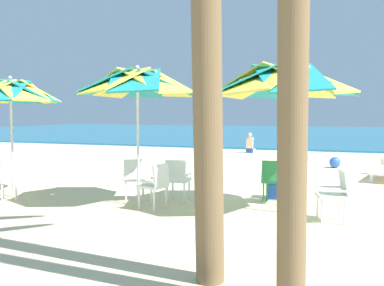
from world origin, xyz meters
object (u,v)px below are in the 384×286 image
(plastic_chair_0, at_px, (274,179))
(beach_umbrella_2, at_px, (10,93))
(beach_umbrella_0, at_px, (281,82))
(sun_lounger_1, at_px, (295,164))
(plastic_chair_4, at_px, (134,177))
(beachgoer_seated, at_px, (250,146))
(beach_umbrella_1, at_px, (137,84))
(plastic_chair_2, at_px, (177,178))
(cooler_box, at_px, (279,189))
(beach_ball, at_px, (335,162))
(plastic_chair_1, at_px, (335,192))
(plastic_chair_3, at_px, (155,183))

(plastic_chair_0, relative_size, beach_umbrella_2, 0.34)
(beach_umbrella_0, relative_size, sun_lounger_1, 1.24)
(plastic_chair_4, height_order, beachgoer_seated, beachgoer_seated)
(beach_umbrella_1, xyz_separation_m, beach_umbrella_2, (-2.92, -0.13, -0.12))
(plastic_chair_2, relative_size, beachgoer_seated, 0.94)
(cooler_box, xyz_separation_m, beach_ball, (1.10, 5.55, -0.02))
(beach_umbrella_1, height_order, sun_lounger_1, beach_umbrella_1)
(beach_umbrella_1, height_order, cooler_box, beach_umbrella_1)
(plastic_chair_4, height_order, sun_lounger_1, plastic_chair_4)
(plastic_chair_1, distance_m, plastic_chair_3, 3.13)
(plastic_chair_4, bearing_deg, plastic_chair_2, 9.79)
(beach_umbrella_0, height_order, beachgoer_seated, beach_umbrella_0)
(beach_ball, bearing_deg, beachgoer_seated, 130.93)
(beach_umbrella_0, distance_m, cooler_box, 2.45)
(beach_umbrella_1, height_order, plastic_chair_3, beach_umbrella_1)
(beach_umbrella_0, xyz_separation_m, plastic_chair_4, (-2.92, 0.01, -1.84))
(plastic_chair_0, height_order, beach_umbrella_2, beach_umbrella_2)
(beach_umbrella_0, bearing_deg, plastic_chair_4, 179.78)
(plastic_chair_2, xyz_separation_m, beach_umbrella_2, (-3.52, -0.64, 1.72))
(plastic_chair_1, height_order, sun_lounger_1, plastic_chair_1)
(beachgoer_seated, bearing_deg, plastic_chair_3, -87.43)
(beach_umbrella_0, xyz_separation_m, sun_lounger_1, (-0.17, 5.07, -2.06))
(beach_umbrella_1, relative_size, beach_umbrella_2, 1.05)
(plastic_chair_1, height_order, cooler_box, plastic_chair_1)
(beach_umbrella_0, relative_size, plastic_chair_2, 3.14)
(sun_lounger_1, bearing_deg, beach_ball, 56.17)
(sun_lounger_1, relative_size, beachgoer_seated, 2.37)
(plastic_chair_3, xyz_separation_m, plastic_chair_4, (-0.74, 0.59, 0.00))
(cooler_box, xyz_separation_m, beachgoer_seated, (-2.55, 9.75, 0.09))
(plastic_chair_1, height_order, plastic_chair_2, same)
(cooler_box, bearing_deg, sun_lounger_1, 90.37)
(sun_lounger_1, bearing_deg, plastic_chair_1, -78.35)
(plastic_chair_1, relative_size, plastic_chair_2, 1.00)
(sun_lounger_1, bearing_deg, plastic_chair_3, -109.54)
(beach_umbrella_2, relative_size, beachgoer_seated, 2.78)
(beach_umbrella_0, height_order, sun_lounger_1, beach_umbrella_0)
(plastic_chair_1, relative_size, sun_lounger_1, 0.40)
(plastic_chair_0, relative_size, plastic_chair_4, 1.00)
(beach_umbrella_1, distance_m, beachgoer_seated, 11.48)
(plastic_chair_1, bearing_deg, plastic_chair_0, 137.49)
(plastic_chair_1, relative_size, beachgoer_seated, 0.94)
(plastic_chair_3, relative_size, plastic_chair_4, 1.00)
(beach_umbrella_1, height_order, plastic_chair_2, beach_umbrella_1)
(plastic_chair_0, relative_size, plastic_chair_2, 1.00)
(plastic_chair_2, relative_size, beach_umbrella_2, 0.34)
(plastic_chair_4, xyz_separation_m, beachgoer_seated, (0.22, 10.94, -0.20))
(beach_umbrella_0, height_order, cooler_box, beach_umbrella_0)
(plastic_chair_3, distance_m, cooler_box, 2.71)
(cooler_box, height_order, beach_ball, cooler_box)
(beach_umbrella_0, bearing_deg, beach_ball, 81.98)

